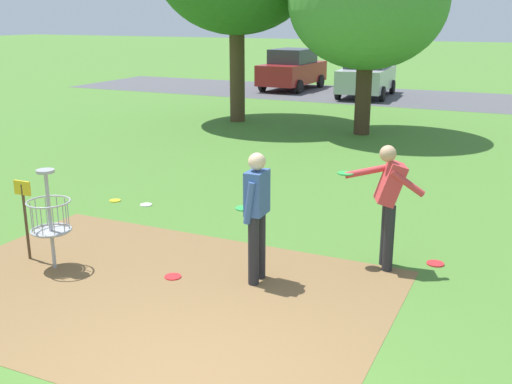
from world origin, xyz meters
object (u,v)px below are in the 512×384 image
Objects in this scene: player_foreground_watching at (388,199)px; tree_mid_center at (368,1)px; disc_golf_basket at (47,215)px; frisbee_near_basket at (173,277)px; frisbee_by_tee at (435,264)px; parked_car_leftmost at (292,69)px; frisbee_far_left at (115,201)px; parked_car_center_left at (367,75)px; frisbee_mid_grass at (146,205)px; player_throwing at (257,210)px.

player_foreground_watching is 0.31× the size of tree_mid_center.
disc_golf_basket is 1.90m from frisbee_near_basket.
parked_car_leftmost is (-9.45, 18.36, 0.91)m from frisbee_by_tee.
parked_car_center_left is (0.26, 16.74, 0.91)m from frisbee_far_left.
frisbee_mid_grass is (-4.61, 0.96, -0.98)m from player_foreground_watching.
parked_car_center_left reaches higher than disc_golf_basket.
frisbee_mid_grass is 16.74m from parked_car_center_left.
tree_mid_center is (1.69, 8.40, 3.69)m from frisbee_mid_grass.
frisbee_near_basket is at bearing -72.57° from parked_car_leftmost.
disc_golf_basket is at bearing -96.28° from tree_mid_center.
tree_mid_center reaches higher than parked_car_leftmost.
frisbee_mid_grass and frisbee_far_left have the same top height.
frisbee_far_left is 9.50m from tree_mid_center.
player_foreground_watching is 4.81m from frisbee_mid_grass.
frisbee_near_basket is 3.63m from frisbee_by_tee.
player_foreground_watching is (4.16, 1.92, 0.23)m from disc_golf_basket.
frisbee_near_basket and frisbee_by_tee have the same top height.
disc_golf_basket reaches higher than frisbee_by_tee.
player_foreground_watching is 7.17× the size of frisbee_by_tee.
frisbee_near_basket is (-1.05, -0.38, -0.96)m from player_throwing.
player_throwing reaches higher than disc_golf_basket.
parked_car_center_left reaches higher than frisbee_near_basket.
parked_car_leftmost is at bearing 110.43° from player_throwing.
tree_mid_center is at bearing -57.85° from parked_car_leftmost.
frisbee_far_left is 16.76m from parked_car_center_left.
player_foreground_watching reaches higher than frisbee_by_tee.
player_throwing is (-1.40, -1.14, -0.02)m from player_foreground_watching.
tree_mid_center is 11.44m from parked_car_leftmost.
frisbee_mid_grass is (-5.23, 0.57, 0.00)m from frisbee_by_tee.
frisbee_near_basket is (-2.45, -1.52, -0.98)m from player_foreground_watching.
disc_golf_basket is 3.02m from frisbee_mid_grass.
tree_mid_center is at bearing 83.72° from disc_golf_basket.
parked_car_center_left is at bearing 89.10° from frisbee_far_left.
frisbee_far_left is (-5.28, 0.94, -0.98)m from player_foreground_watching.
parked_car_center_left is at bearing 104.22° from tree_mid_center.
frisbee_far_left is 18.19m from parked_car_leftmost.
parked_car_leftmost is at bearing 122.15° from tree_mid_center.
frisbee_by_tee is at bearing 25.89° from disc_golf_basket.
disc_golf_basket is 5.83× the size of frisbee_by_tee.
player_foreground_watching is 5.45m from frisbee_far_left.
player_throwing is 3.95m from frisbee_mid_grass.
frisbee_mid_grass is (-2.16, 2.49, 0.00)m from frisbee_near_basket.
frisbee_by_tee is 20.67m from parked_car_leftmost.
disc_golf_basket is at bearing -81.08° from frisbee_mid_grass.
disc_golf_basket is 0.32× the size of parked_car_center_left.
frisbee_near_basket is 1.05× the size of frisbee_mid_grass.
tree_mid_center is at bearing 98.18° from player_throwing.
frisbee_by_tee is 5.93m from frisbee_far_left.
frisbee_by_tee is at bearing -62.78° from parked_car_leftmost.
tree_mid_center is at bearing 74.30° from frisbee_far_left.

